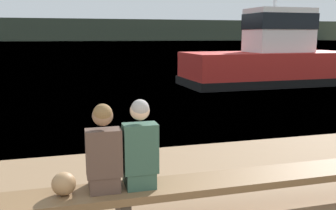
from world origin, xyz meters
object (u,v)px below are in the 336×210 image
Objects in this scene: bench_main at (123,195)px; tugboat_red at (271,61)px; person_right at (140,149)px; person_left at (104,152)px; shopping_bag at (64,184)px.

tugboat_red is at bearing 52.78° from bench_main.
tugboat_red reaches higher than person_right.
bench_main is 13.72m from tugboat_red.
person_left is (-0.20, 0.01, 0.51)m from bench_main.
tugboat_red is (8.91, 10.90, 0.46)m from shopping_bag.
person_left is 0.13× the size of tugboat_red.
person_left is 0.53m from shopping_bag.
person_right is (0.40, -0.00, 0.01)m from person_left.
bench_main is 33.48× the size of shopping_bag.
shopping_bag reaches higher than bench_main.
person_right is 0.13× the size of tugboat_red.
shopping_bag is (-0.63, 0.01, 0.20)m from bench_main.
person_right is 0.89m from shopping_bag.
person_right is at bearing -0.66° from shopping_bag.
tugboat_red is (8.08, 10.91, 0.14)m from person_right.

